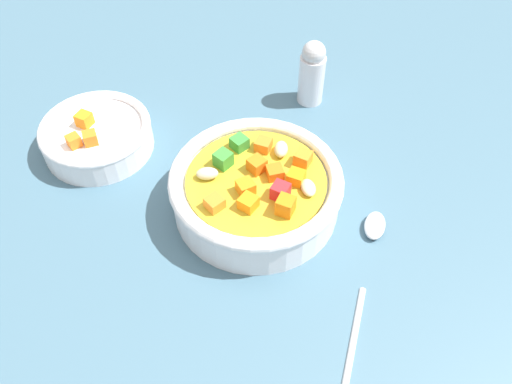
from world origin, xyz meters
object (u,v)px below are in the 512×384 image
at_px(side_bowl_small, 97,136).
at_px(pepper_shaker, 312,73).
at_px(spoon, 366,272).
at_px(soup_bowl_main, 256,189).

relative_size(side_bowl_small, pepper_shaker, 1.49).
bearing_deg(pepper_shaker, side_bowl_small, 112.33).
distance_m(spoon, side_bowl_small, 0.33).
bearing_deg(side_bowl_small, soup_bowl_main, -112.59).
relative_size(soup_bowl_main, side_bowl_small, 1.40).
bearing_deg(soup_bowl_main, pepper_shaker, -17.98).
relative_size(soup_bowl_main, pepper_shaker, 2.08).
height_order(spoon, side_bowl_small, side_bowl_small).
bearing_deg(spoon, side_bowl_small, 75.46).
bearing_deg(spoon, soup_bowl_main, 67.73).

